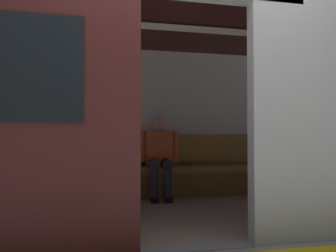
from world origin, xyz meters
name	(u,v)px	position (x,y,z in m)	size (l,w,h in m)	color
ground_plane	(197,248)	(0.00, 0.00, 0.00)	(60.00, 60.00, 0.00)	gray
train_car	(158,79)	(0.06, -1.25, 1.52)	(6.40, 2.85, 2.30)	silver
bench_seat	(146,173)	(0.00, -2.34, 0.34)	(3.29, 0.44, 0.44)	olive
person_seated	(160,151)	(-0.19, -2.28, 0.66)	(0.55, 0.71, 1.17)	#CC5933
handbag	(126,160)	(0.29, -2.40, 0.53)	(0.26, 0.15, 0.17)	brown
book	(189,164)	(-0.65, -2.39, 0.46)	(0.15, 0.22, 0.03)	#33723F
grab_pole_door	(138,113)	(0.40, -0.43, 1.08)	(0.04, 0.04, 2.16)	silver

